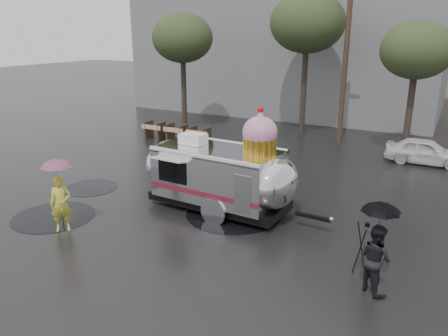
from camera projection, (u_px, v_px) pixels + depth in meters
The scene contains 14 objects.
ground at pixel (145, 232), 13.56m from camera, with size 120.00×120.00×0.00m, color black.
puddles at pixel (179, 202), 15.93m from camera, with size 8.85×8.16×0.01m.
grey_building at pixel (294, 23), 33.54m from camera, with size 22.00×12.00×13.00m, color slate.
utility_pole at pixel (346, 57), 22.78m from camera, with size 1.60×0.28×9.00m.
tree_left at pixel (182, 39), 25.97m from camera, with size 3.64×3.64×6.95m.
tree_mid at pixel (307, 23), 24.23m from camera, with size 4.20×4.20×8.03m.
tree_right at pixel (417, 51), 20.23m from camera, with size 3.36×3.36×6.42m.
barricade_row at pixel (177, 133), 24.27m from camera, with size 4.30×0.80×1.00m.
airstream_trailer at pixel (221, 173), 14.90m from camera, with size 7.09×2.79×3.82m.
person_left at pixel (61, 204), 13.44m from camera, with size 0.64×0.43×1.77m, color gold.
umbrella_pink at pixel (57, 171), 13.12m from camera, with size 1.18×1.18×2.35m.
person_right at pixel (375, 258), 10.28m from camera, with size 0.83×0.46×1.73m, color black.
umbrella_black at pixel (380, 217), 9.96m from camera, with size 1.10×1.10×2.30m.
tripod at pixel (365, 244), 11.07m from camera, with size 0.53×0.59×1.41m.
Camera 1 is at (8.00, -9.68, 6.02)m, focal length 35.00 mm.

